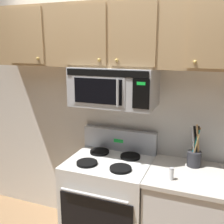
# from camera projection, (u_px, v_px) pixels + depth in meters

# --- Properties ---
(back_wall) EXTENTS (5.20, 0.10, 2.70)m
(back_wall) POSITION_uv_depth(u_px,v_px,m) (123.00, 105.00, 2.73)
(back_wall) COLOR silver
(back_wall) RESTS_ON ground_plane
(stove_range) EXTENTS (0.76, 0.69, 1.12)m
(stove_range) POSITION_uv_depth(u_px,v_px,m) (110.00, 202.00, 2.61)
(stove_range) COLOR white
(stove_range) RESTS_ON ground_plane
(over_range_microwave) EXTENTS (0.76, 0.43, 0.35)m
(over_range_microwave) POSITION_uv_depth(u_px,v_px,m) (114.00, 87.00, 2.45)
(over_range_microwave) COLOR #B7BABF
(upper_cabinets) EXTENTS (2.50, 0.36, 0.55)m
(upper_cabinets) POSITION_uv_depth(u_px,v_px,m) (115.00, 35.00, 2.37)
(upper_cabinets) COLOR tan
(counter_segment) EXTENTS (0.93, 0.65, 0.90)m
(counter_segment) POSITION_uv_depth(u_px,v_px,m) (200.00, 223.00, 2.32)
(counter_segment) COLOR silver
(counter_segment) RESTS_ON ground_plane
(utensil_crock_charcoal) EXTENTS (0.12, 0.12, 0.39)m
(utensil_crock_charcoal) POSITION_uv_depth(u_px,v_px,m) (194.00, 155.00, 2.37)
(utensil_crock_charcoal) COLOR #2D2D33
(utensil_crock_charcoal) RESTS_ON counter_segment
(salt_shaker) EXTENTS (0.04, 0.04, 0.10)m
(salt_shaker) POSITION_uv_depth(u_px,v_px,m) (171.00, 174.00, 2.14)
(salt_shaker) COLOR white
(salt_shaker) RESTS_ON counter_segment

